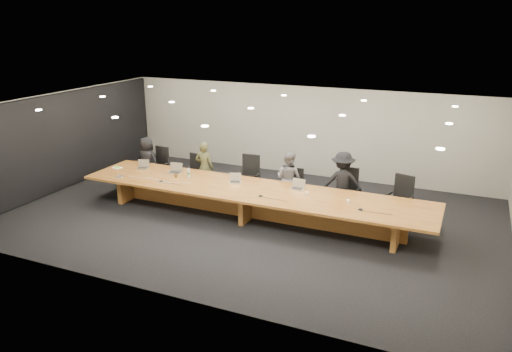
{
  "coord_description": "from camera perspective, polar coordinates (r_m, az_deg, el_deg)",
  "views": [
    {
      "loc": [
        4.83,
        -10.64,
        4.84
      ],
      "look_at": [
        0.0,
        0.3,
        1.0
      ],
      "focal_mm": 35.0,
      "sensor_mm": 36.0,
      "label": 1
    }
  ],
  "objects": [
    {
      "name": "laptop_d",
      "position": [
        12.34,
        4.72,
        -0.98
      ],
      "size": [
        0.33,
        0.25,
        0.26
      ],
      "primitive_type": null,
      "rotation": [
        0.0,
        0.0,
        -0.03
      ],
      "color": "#C7B498",
      "rests_on": "conference_table"
    },
    {
      "name": "back_wall",
      "position": [
        15.79,
        5.45,
        5.14
      ],
      "size": [
        12.0,
        0.02,
        2.8
      ],
      "primitive_type": "cube",
      "color": "#BCB9AB",
      "rests_on": "ground"
    },
    {
      "name": "laptop_c",
      "position": [
        12.84,
        -2.43,
        -0.23
      ],
      "size": [
        0.36,
        0.31,
        0.24
      ],
      "primitive_type": null,
      "rotation": [
        0.0,
        0.0,
        0.37
      ],
      "color": "#BFAE92",
      "rests_on": "conference_table"
    },
    {
      "name": "water_bottle",
      "position": [
        13.33,
        -7.71,
        0.31
      ],
      "size": [
        0.08,
        0.08,
        0.24
      ],
      "primitive_type": "cylinder",
      "rotation": [
        0.0,
        0.0,
        -0.11
      ],
      "color": "#B0C1BC",
      "rests_on": "conference_table"
    },
    {
      "name": "ground",
      "position": [
        12.64,
        -0.55,
        -4.7
      ],
      "size": [
        12.0,
        12.0,
        0.0
      ],
      "primitive_type": "plane",
      "color": "black",
      "rests_on": "ground"
    },
    {
      "name": "av_box",
      "position": [
        13.78,
        -15.34,
        -0.05
      ],
      "size": [
        0.2,
        0.16,
        0.03
      ],
      "primitive_type": "cube",
      "rotation": [
        0.0,
        0.0,
        0.14
      ],
      "color": "#B6B5BB",
      "rests_on": "conference_table"
    },
    {
      "name": "person_c",
      "position": [
        13.23,
        3.75,
        -0.3
      ],
      "size": [
        0.83,
        0.71,
        1.48
      ],
      "primitive_type": "imported",
      "rotation": [
        0.0,
        0.0,
        2.91
      ],
      "color": "#5F5F62",
      "rests_on": "ground"
    },
    {
      "name": "person_a",
      "position": [
        15.23,
        -12.31,
        1.7
      ],
      "size": [
        0.73,
        0.49,
        1.45
      ],
      "primitive_type": "imported",
      "rotation": [
        0.0,
        0.0,
        3.1
      ],
      "color": "black",
      "rests_on": "ground"
    },
    {
      "name": "paper_cup_near",
      "position": [
        11.99,
        5.81,
        -2.01
      ],
      "size": [
        0.08,
        0.08,
        0.08
      ],
      "primitive_type": "cone",
      "rotation": [
        0.0,
        0.0,
        0.11
      ],
      "color": "silver",
      "rests_on": "conference_table"
    },
    {
      "name": "chair_mid_right",
      "position": [
        13.27,
        4.16,
        -1.28
      ],
      "size": [
        0.58,
        0.58,
        1.02
      ],
      "primitive_type": null,
      "rotation": [
        0.0,
        0.0,
        -0.12
      ],
      "color": "black",
      "rests_on": "ground"
    },
    {
      "name": "mic_center",
      "position": [
        11.87,
        0.53,
        -2.26
      ],
      "size": [
        0.15,
        0.15,
        0.03
      ],
      "primitive_type": "cone",
      "rotation": [
        0.0,
        0.0,
        0.26
      ],
      "color": "black",
      "rests_on": "conference_table"
    },
    {
      "name": "laptop_b",
      "position": [
        13.76,
        -9.32,
        0.88
      ],
      "size": [
        0.38,
        0.29,
        0.28
      ],
      "primitive_type": null,
      "rotation": [
        0.0,
        0.0,
        0.11
      ],
      "color": "tan",
      "rests_on": "conference_table"
    },
    {
      "name": "chair_right",
      "position": [
        12.94,
        10.31,
        -1.68
      ],
      "size": [
        0.62,
        0.62,
        1.17
      ],
      "primitive_type": null,
      "rotation": [
        0.0,
        0.0,
        0.04
      ],
      "color": "black",
      "rests_on": "ground"
    },
    {
      "name": "chair_left",
      "position": [
        14.55,
        -7.36,
        0.45
      ],
      "size": [
        0.64,
        0.64,
        1.07
      ],
      "primitive_type": null,
      "rotation": [
        0.0,
        0.0,
        -0.19
      ],
      "color": "black",
      "rests_on": "ground"
    },
    {
      "name": "left_wall_panel",
      "position": [
        15.53,
        -21.01,
        3.7
      ],
      "size": [
        0.08,
        7.84,
        2.74
      ],
      "primitive_type": "cube",
      "color": "black",
      "rests_on": "ground"
    },
    {
      "name": "person_b",
      "position": [
        14.19,
        -5.9,
        0.95
      ],
      "size": [
        0.57,
        0.39,
        1.5
      ],
      "primitive_type": "imported",
      "rotation": [
        0.0,
        0.0,
        3.21
      ],
      "color": "#39391F",
      "rests_on": "ground"
    },
    {
      "name": "amber_mug",
      "position": [
        13.42,
        -9.12,
        0.05
      ],
      "size": [
        0.1,
        0.1,
        0.1
      ],
      "primitive_type": "cylinder",
      "rotation": [
        0.0,
        0.0,
        -0.3
      ],
      "color": "brown",
      "rests_on": "conference_table"
    },
    {
      "name": "chair_mid_left",
      "position": [
        13.81,
        -0.91,
        -0.06
      ],
      "size": [
        0.66,
        0.66,
        1.21
      ],
      "primitive_type": null,
      "rotation": [
        0.0,
        0.0,
        0.07
      ],
      "color": "black",
      "rests_on": "ground"
    },
    {
      "name": "paper_cup_far",
      "position": [
        11.65,
        10.49,
        -2.85
      ],
      "size": [
        0.08,
        0.08,
        0.08
      ],
      "primitive_type": "cone",
      "rotation": [
        0.0,
        0.0,
        0.32
      ],
      "color": "white",
      "rests_on": "conference_table"
    },
    {
      "name": "notepad",
      "position": [
        14.62,
        -15.6,
        0.92
      ],
      "size": [
        0.29,
        0.25,
        0.01
      ],
      "primitive_type": "cube",
      "rotation": [
        0.0,
        0.0,
        -0.21
      ],
      "color": "white",
      "rests_on": "conference_table"
    },
    {
      "name": "chair_far_left",
      "position": [
        15.3,
        -11.11,
        1.21
      ],
      "size": [
        0.62,
        0.62,
        1.12
      ],
      "primitive_type": null,
      "rotation": [
        0.0,
        0.0,
        -0.09
      ],
      "color": "black",
      "rests_on": "ground"
    },
    {
      "name": "laptop_a",
      "position": [
        14.36,
        -12.84,
        1.31
      ],
      "size": [
        0.37,
        0.31,
        0.24
      ],
      "primitive_type": null,
      "rotation": [
        0.0,
        0.0,
        0.33
      ],
      "color": "tan",
      "rests_on": "conference_table"
    },
    {
      "name": "mic_left",
      "position": [
        13.17,
        -10.78,
        -0.55
      ],
      "size": [
        0.15,
        0.15,
        0.03
      ],
      "primitive_type": "cone",
      "rotation": [
        0.0,
        0.0,
        -0.39
      ],
      "color": "black",
      "rests_on": "conference_table"
    },
    {
      "name": "mic_right",
      "position": [
        11.3,
        11.86,
        -3.72
      ],
      "size": [
        0.16,
        0.16,
        0.03
      ],
      "primitive_type": "cone",
      "rotation": [
        0.0,
        0.0,
        -0.28
      ],
      "color": "black",
      "rests_on": "conference_table"
    },
    {
      "name": "lime_gadget",
      "position": [
        14.61,
        -15.6,
        0.99
      ],
      "size": [
        0.18,
        0.15,
        0.02
      ],
      "primitive_type": "cube",
      "rotation": [
        0.0,
        0.0,
        -0.42
      ],
      "color": "#62D338",
      "rests_on": "notepad"
    },
    {
      "name": "conference_table",
      "position": [
        12.45,
        -0.56,
        -2.49
      ],
      "size": [
        9.0,
        1.8,
        0.75
      ],
      "color": "brown",
      "rests_on": "ground"
    },
    {
      "name": "person_d",
      "position": [
        12.88,
        9.84,
        -0.72
      ],
      "size": [
        1.16,
        0.85,
        1.61
      ],
      "primitive_type": "imported",
      "rotation": [
        0.0,
        0.0,
        3.41
      ],
      "color": "black",
      "rests_on": "ground"
    },
    {
      "name": "chair_far_right",
      "position": [
        12.64,
        16.03,
        -2.55
      ],
      "size": [
        0.75,
        0.75,
        1.18
      ],
      "primitive_type": null,
      "rotation": [
        0.0,
        0.0,
        -0.3
      ],
      "color": "black",
      "rests_on": "ground"
    }
  ]
}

